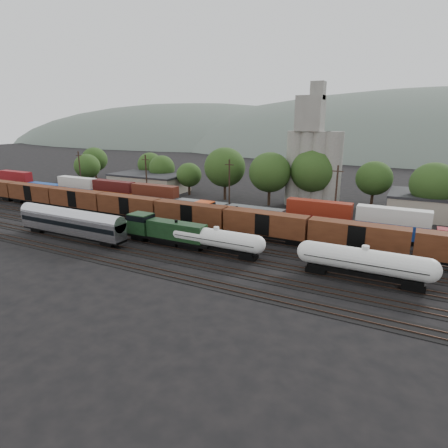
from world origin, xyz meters
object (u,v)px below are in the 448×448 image
at_px(tank_car_a, 216,239).
at_px(orange_locomotive, 223,214).
at_px(passenger_coach, 71,222).
at_px(grain_silo, 313,160).
at_px(green_locomotive, 161,230).

bearing_deg(tank_car_a, orange_locomotive, 113.98).
height_order(passenger_coach, grain_silo, grain_silo).
distance_m(green_locomotive, orange_locomotive, 15.52).
xyz_separation_m(green_locomotive, grain_silo, (14.47, 41.00, 8.60)).
relative_size(tank_car_a, grain_silo, 0.56).
bearing_deg(grain_silo, orange_locomotive, -112.00).
xyz_separation_m(tank_car_a, passenger_coach, (-26.62, -5.00, 0.68)).
height_order(green_locomotive, orange_locomotive, green_locomotive).
relative_size(orange_locomotive, grain_silo, 0.59).
bearing_deg(grain_silo, passenger_coach, -123.50).
relative_size(passenger_coach, orange_locomotive, 1.35).
bearing_deg(tank_car_a, green_locomotive, 180.00).
distance_m(tank_car_a, passenger_coach, 27.09).
xyz_separation_m(passenger_coach, orange_locomotive, (19.94, 20.00, -0.77)).
relative_size(green_locomotive, grain_silo, 0.61).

